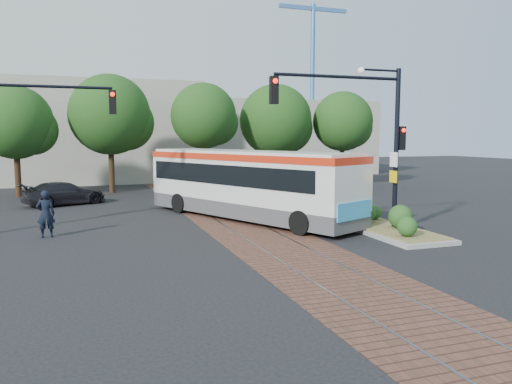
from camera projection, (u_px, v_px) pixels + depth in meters
ground at (263, 237)px, 18.43m from camera, size 120.00×120.00×0.00m
trackbed at (233, 219)px, 22.19m from camera, size 3.60×40.00×0.02m
tree_row at (198, 119)px, 33.71m from camera, size 26.40×5.60×7.67m
warehouses at (150, 135)px, 44.85m from camera, size 40.00×13.00×8.00m
crane at (312, 71)px, 54.98m from camera, size 8.00×0.50×18.00m
city_bus at (247, 181)px, 22.17m from camera, size 7.06×11.30×3.05m
traffic_island at (389, 224)px, 19.11m from camera, size 2.20×5.20×1.13m
signal_pole_main at (369, 124)px, 18.46m from camera, size 5.49×0.46×6.00m
signal_pole_left at (22, 132)px, 19.05m from camera, size 4.99×0.34×6.00m
officer at (46, 214)px, 18.19m from camera, size 0.66×0.46×1.74m
parked_car at (64, 193)px, 26.85m from camera, size 4.67×3.34×1.25m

